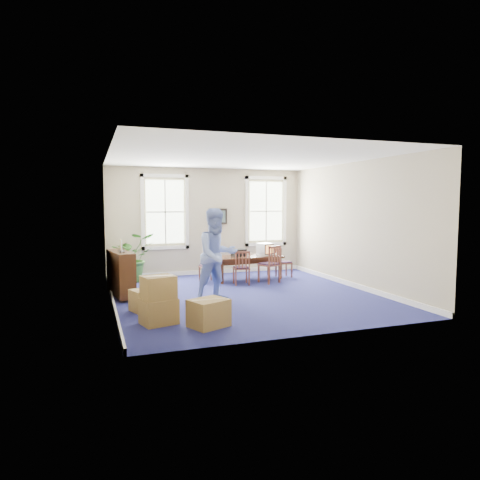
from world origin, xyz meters
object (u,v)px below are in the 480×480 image
object	(u,v)px
credenza	(121,275)
potted_plant	(132,257)
cardboard_boxes	(170,296)
man	(217,255)
conference_table	(247,268)
chair_near_left	(241,267)
crt_tv	(265,249)

from	to	relation	value
credenza	potted_plant	xyz separation A→B (m)	(0.42, 1.90, 0.17)
potted_plant	cardboard_boxes	world-z (taller)	potted_plant
cardboard_boxes	man	bearing A→B (deg)	44.78
conference_table	credenza	world-z (taller)	credenza
potted_plant	conference_table	bearing A→B (deg)	-13.16
credenza	potted_plant	distance (m)	1.95
chair_near_left	cardboard_boxes	size ratio (longest dim) A/B	0.57
man	credenza	world-z (taller)	man
crt_tv	man	size ratio (longest dim) A/B	0.20
crt_tv	man	world-z (taller)	man
conference_table	man	xyz separation A→B (m)	(-1.55, -2.30, 0.69)
man	potted_plant	xyz separation A→B (m)	(-1.56, 3.03, -0.35)
conference_table	potted_plant	size ratio (longest dim) A/B	1.45
crt_tv	chair_near_left	bearing A→B (deg)	-164.65
credenza	cardboard_boxes	xyz separation A→B (m)	(0.71, -2.39, -0.05)
conference_table	crt_tv	world-z (taller)	crt_tv
crt_tv	credenza	xyz separation A→B (m)	(-4.10, -1.22, -0.33)
potted_plant	crt_tv	bearing A→B (deg)	-10.47
crt_tv	potted_plant	bearing A→B (deg)	148.85
man	cardboard_boxes	distance (m)	1.87
chair_near_left	credenza	bearing A→B (deg)	18.04
crt_tv	potted_plant	world-z (taller)	potted_plant
chair_near_left	man	xyz separation A→B (m)	(-1.14, -1.64, 0.57)
conference_table	cardboard_boxes	xyz separation A→B (m)	(-2.81, -3.56, 0.12)
conference_table	cardboard_boxes	world-z (taller)	cardboard_boxes
man	potted_plant	size ratio (longest dim) A/B	1.52
conference_table	potted_plant	world-z (taller)	potted_plant
crt_tv	man	bearing A→B (deg)	-152.81
potted_plant	cardboard_boxes	distance (m)	4.30
chair_near_left	credenza	distance (m)	3.16
conference_table	cardboard_boxes	distance (m)	4.54
potted_plant	chair_near_left	bearing A→B (deg)	-27.30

